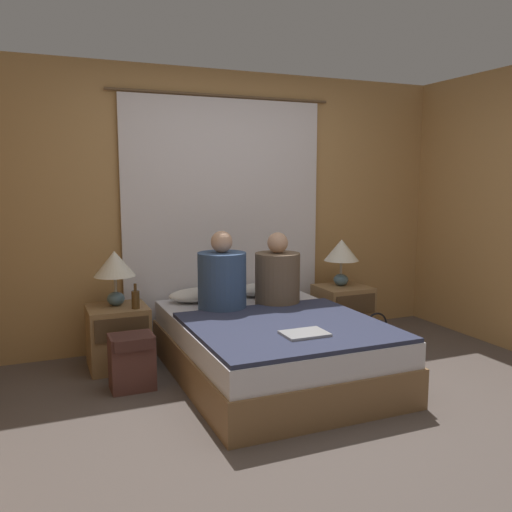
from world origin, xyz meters
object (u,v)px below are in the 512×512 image
lamp_left (115,267)px  person_left_in_bed (222,279)px  bed (271,348)px  backpack_on_floor (132,359)px  pillow_left (202,295)px  laptop_on_bed (305,334)px  nightstand_left (118,337)px  beer_bottle_on_left_stand (136,299)px  lamp_right (341,253)px  nightstand_right (343,312)px  pillow_right (267,289)px  person_right_in_bed (277,276)px  handbag_on_floor (376,340)px

lamp_left → person_left_in_bed: bearing=-20.9°
bed → lamp_left: (-1.06, 0.71, 0.60)m
bed → backpack_on_floor: bed is taller
pillow_left → laptop_on_bed: bearing=-77.5°
person_left_in_bed → backpack_on_floor: size_ratio=1.60×
bed → pillow_left: bearing=111.7°
nightstand_left → lamp_left: (0.00, 0.04, 0.57)m
bed → laptop_on_bed: (-0.01, -0.57, 0.27)m
person_left_in_bed → laptop_on_bed: person_left_in_bed is taller
pillow_left → person_left_in_bed: size_ratio=0.90×
pillow_left → beer_bottle_on_left_stand: size_ratio=2.91×
bed → lamp_right: size_ratio=4.37×
backpack_on_floor → bed: bearing=-8.3°
nightstand_right → pillow_right: bearing=170.9°
pillow_right → backpack_on_floor: pillow_right is taller
person_left_in_bed → backpack_on_floor: bearing=-162.5°
person_left_in_bed → person_right_in_bed: person_left_in_bed is taller
pillow_left → pillow_right: size_ratio=1.00×
nightstand_left → lamp_right: size_ratio=1.13×
nightstand_right → laptop_on_bed: bearing=-130.9°
laptop_on_bed → backpack_on_floor: bearing=144.9°
laptop_on_bed → handbag_on_floor: bearing=33.8°
backpack_on_floor → handbag_on_floor: 2.15m
pillow_left → handbag_on_floor: bearing=-23.4°
pillow_right → handbag_on_floor: pillow_right is taller
nightstand_left → person_left_in_bed: (0.81, -0.26, 0.47)m
lamp_left → pillow_left: size_ratio=0.76×
pillow_right → handbag_on_floor: size_ratio=1.64×
pillow_right → person_right_in_bed: (-0.07, -0.38, 0.19)m
nightstand_right → handbag_on_floor: (0.04, -0.49, -0.14)m
lamp_right → person_left_in_bed: person_left_in_bed is taller
nightstand_right → lamp_left: size_ratio=1.13×
nightstand_right → lamp_right: 0.57m
person_right_in_bed → lamp_left: bearing=166.7°
lamp_left → pillow_left: (0.75, 0.08, -0.31)m
lamp_left → nightstand_left: bearing=-90.0°
pillow_right → laptop_on_bed: bearing=-103.4°
pillow_right → backpack_on_floor: bearing=-155.0°
pillow_right → person_left_in_bed: size_ratio=0.90×
nightstand_left → laptop_on_bed: size_ratio=1.68×
nightstand_left → pillow_left: (0.75, 0.12, 0.26)m
pillow_left → person_left_in_bed: person_left_in_bed is taller
lamp_left → lamp_right: size_ratio=1.00×
laptop_on_bed → beer_bottle_on_left_stand: bearing=129.6°
nightstand_right → backpack_on_floor: 2.16m
pillow_left → laptop_on_bed: size_ratio=1.94×
lamp_left → handbag_on_floor: lamp_left is taller
beer_bottle_on_left_stand → handbag_on_floor: bearing=-10.2°
lamp_left → beer_bottle_on_left_stand: lamp_left is taller
lamp_right → backpack_on_floor: size_ratio=1.10×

